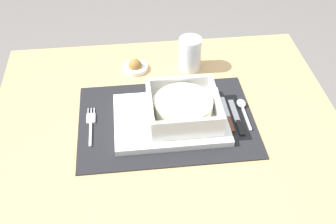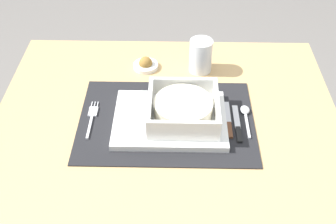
{
  "view_description": "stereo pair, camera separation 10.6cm",
  "coord_description": "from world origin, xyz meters",
  "views": [
    {
      "loc": [
        -0.09,
        -0.8,
        1.48
      ],
      "look_at": [
        0.0,
        -0.01,
        0.77
      ],
      "focal_mm": 46.1,
      "sensor_mm": 36.0,
      "label": 1
    },
    {
      "loc": [
        0.02,
        -0.81,
        1.48
      ],
      "look_at": [
        0.0,
        -0.01,
        0.77
      ],
      "focal_mm": 46.1,
      "sensor_mm": 36.0,
      "label": 2
    }
  ],
  "objects": [
    {
      "name": "serving_plate",
      "position": [
        0.01,
        -0.02,
        0.76
      ],
      "size": [
        0.28,
        0.21,
        0.02
      ],
      "primitive_type": "cube",
      "color": "white",
      "rests_on": "placemat"
    },
    {
      "name": "condiment_saucer",
      "position": [
        -0.07,
        0.22,
        0.75
      ],
      "size": [
        0.07,
        0.07,
        0.04
      ],
      "color": "white",
      "rests_on": "dining_table"
    },
    {
      "name": "fork",
      "position": [
        -0.19,
        -0.01,
        0.75
      ],
      "size": [
        0.02,
        0.14,
        0.0
      ],
      "rotation": [
        0.0,
        0.0,
        0.03
      ],
      "color": "silver",
      "rests_on": "placemat"
    },
    {
      "name": "drinking_glass",
      "position": [
        0.09,
        0.21,
        0.79
      ],
      "size": [
        0.06,
        0.06,
        0.1
      ],
      "color": "white",
      "rests_on": "dining_table"
    },
    {
      "name": "dining_table",
      "position": [
        0.0,
        0.0,
        0.63
      ],
      "size": [
        0.88,
        0.71,
        0.74
      ],
      "color": "tan",
      "rests_on": "ground"
    },
    {
      "name": "porridge_bowl",
      "position": [
        0.04,
        -0.02,
        0.79
      ],
      "size": [
        0.17,
        0.17,
        0.06
      ],
      "color": "white",
      "rests_on": "serving_plate"
    },
    {
      "name": "butter_knife",
      "position": [
        0.18,
        -0.03,
        0.75
      ],
      "size": [
        0.01,
        0.14,
        0.01
      ],
      "rotation": [
        0.0,
        0.0,
        0.05
      ],
      "color": "black",
      "rests_on": "placemat"
    },
    {
      "name": "placemat",
      "position": [
        0.0,
        -0.01,
        0.75
      ],
      "size": [
        0.44,
        0.31,
        0.0
      ],
      "primitive_type": "cube",
      "color": "black",
      "rests_on": "dining_table"
    },
    {
      "name": "spoon",
      "position": [
        0.2,
        0.01,
        0.75
      ],
      "size": [
        0.02,
        0.12,
        0.01
      ],
      "rotation": [
        0.0,
        0.0,
        0.06
      ],
      "color": "silver",
      "rests_on": "placemat"
    },
    {
      "name": "bread_knife",
      "position": [
        0.15,
        -0.02,
        0.75
      ],
      "size": [
        0.01,
        0.13,
        0.01
      ],
      "rotation": [
        0.0,
        0.0,
        -0.01
      ],
      "color": "#59331E",
      "rests_on": "placemat"
    }
  ]
}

